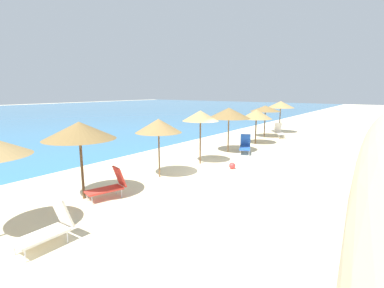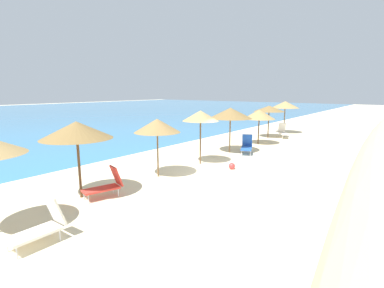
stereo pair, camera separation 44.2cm
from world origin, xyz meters
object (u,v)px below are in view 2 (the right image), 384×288
(beach_umbrella_5, at_px, (230,113))
(beach_umbrella_7, at_px, (269,109))
(lounge_chair_1, at_px, (283,132))
(lounge_chair_2, at_px, (247,146))
(lounge_chair_3, at_px, (42,225))
(beach_ball, at_px, (232,166))
(beach_umbrella_8, at_px, (285,105))
(lounge_chair_0, at_px, (106,185))
(beach_umbrella_2, at_px, (77,130))
(beach_umbrella_4, at_px, (200,116))
(beach_umbrella_6, at_px, (259,114))
(beach_umbrella_3, at_px, (157,126))

(beach_umbrella_5, height_order, beach_umbrella_7, beach_umbrella_5)
(lounge_chair_1, bearing_deg, lounge_chair_2, 59.03)
(lounge_chair_3, relative_size, beach_ball, 4.24)
(beach_umbrella_8, relative_size, lounge_chair_0, 1.94)
(beach_umbrella_2, xyz_separation_m, lounge_chair_2, (10.67, -1.33, -2.03))
(beach_umbrella_4, bearing_deg, beach_umbrella_7, 3.28)
(beach_umbrella_6, bearing_deg, beach_umbrella_3, 179.05)
(beach_umbrella_3, relative_size, beach_ball, 8.13)
(beach_umbrella_5, distance_m, beach_ball, 4.66)
(beach_umbrella_3, relative_size, lounge_chair_3, 1.92)
(beach_umbrella_4, xyz_separation_m, lounge_chair_0, (-6.16, -0.17, -2.10))
(beach_umbrella_6, bearing_deg, lounge_chair_1, -4.94)
(beach_umbrella_4, bearing_deg, beach_umbrella_6, -0.22)
(beach_umbrella_5, height_order, lounge_chair_1, beach_umbrella_5)
(beach_umbrella_7, height_order, lounge_chair_3, beach_umbrella_7)
(beach_umbrella_5, xyz_separation_m, beach_umbrella_8, (10.29, 0.26, 0.11))
(lounge_chair_1, bearing_deg, beach_umbrella_3, 53.96)
(beach_umbrella_6, height_order, lounge_chair_0, beach_umbrella_6)
(beach_umbrella_5, relative_size, beach_umbrella_6, 1.12)
(beach_umbrella_2, relative_size, lounge_chair_1, 1.70)
(beach_umbrella_6, bearing_deg, lounge_chair_0, -179.39)
(beach_umbrella_2, bearing_deg, lounge_chair_3, -138.37)
(lounge_chair_0, relative_size, lounge_chair_3, 1.09)
(lounge_chair_0, bearing_deg, beach_ball, -90.43)
(beach_umbrella_7, bearing_deg, beach_ball, -166.39)
(beach_umbrella_5, relative_size, beach_ball, 8.67)
(beach_umbrella_8, relative_size, beach_ball, 8.95)
(beach_umbrella_3, bearing_deg, beach_ball, -33.26)
(beach_umbrella_4, bearing_deg, lounge_chair_2, -11.01)
(beach_umbrella_5, relative_size, lounge_chair_0, 1.88)
(beach_umbrella_7, height_order, lounge_chair_0, beach_umbrella_7)
(beach_umbrella_4, bearing_deg, beach_umbrella_5, 3.34)
(lounge_chair_3, bearing_deg, beach_umbrella_4, -81.27)
(beach_ball, bearing_deg, beach_umbrella_5, 31.79)
(beach_umbrella_2, height_order, lounge_chair_2, beach_umbrella_2)
(lounge_chair_0, relative_size, lounge_chair_1, 0.91)
(beach_umbrella_3, bearing_deg, beach_umbrella_7, 1.93)
(beach_umbrella_3, height_order, beach_umbrella_4, beach_umbrella_4)
(beach_umbrella_5, distance_m, beach_umbrella_7, 7.01)
(beach_umbrella_4, distance_m, beach_umbrella_7, 10.48)
(beach_umbrella_6, bearing_deg, beach_umbrella_2, 177.56)
(beach_umbrella_3, bearing_deg, lounge_chair_0, -174.13)
(beach_umbrella_6, xyz_separation_m, beach_umbrella_7, (3.26, 0.63, 0.22))
(beach_umbrella_2, xyz_separation_m, beach_umbrella_5, (10.22, -0.36, -0.01))
(beach_umbrella_5, height_order, beach_ball, beach_umbrella_5)
(beach_umbrella_2, relative_size, lounge_chair_3, 2.04)
(beach_umbrella_7, distance_m, beach_ball, 10.95)
(beach_umbrella_6, height_order, lounge_chair_2, beach_umbrella_6)
(beach_umbrella_4, bearing_deg, beach_umbrella_8, 1.94)
(beach_umbrella_2, relative_size, lounge_chair_2, 1.70)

